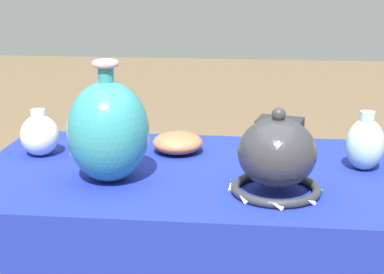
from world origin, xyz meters
TOP-DOWN VIEW (x-y plane):
  - display_table at (0.00, -0.02)m, footprint 1.20×0.68m
  - vase_tall_bulbous at (-0.21, -0.10)m, footprint 0.21×0.21m
  - vase_dome_bell at (0.21, -0.15)m, footprint 0.23×0.23m
  - mosaic_tile_box at (0.24, 0.22)m, footprint 0.15×0.13m
  - pot_squat_slate at (-0.33, 0.12)m, footprint 0.12×0.12m
  - bowl_shallow_terracotta at (-0.07, 0.15)m, footprint 0.15×0.15m
  - jar_round_celadon at (0.46, 0.05)m, footprint 0.10×0.10m
  - jar_round_porcelain at (-0.46, 0.08)m, footprint 0.11×0.11m

SIDE VIEW (x-z plane):
  - display_table at x=0.00m, z-range 0.29..1.05m
  - bowl_shallow_terracotta at x=-0.07m, z-range 0.76..0.82m
  - pot_squat_slate at x=-0.33m, z-range 0.76..0.83m
  - mosaic_tile_box at x=0.24m, z-range 0.76..0.85m
  - jar_round_porcelain at x=-0.46m, z-range 0.75..0.89m
  - jar_round_celadon at x=0.46m, z-range 0.75..0.91m
  - vase_dome_bell at x=0.21m, z-range 0.74..0.96m
  - vase_tall_bulbous at x=-0.21m, z-range 0.74..1.05m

